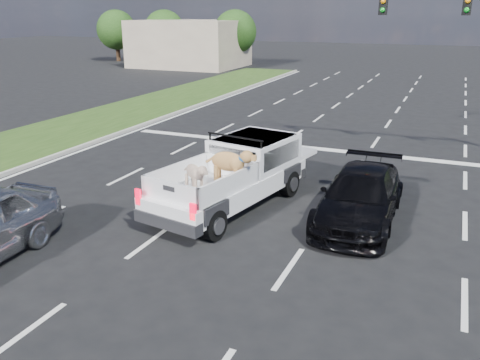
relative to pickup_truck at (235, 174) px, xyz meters
The scene contains 10 objects.
ground 3.23m from the pickup_truck, 74.92° to the right, with size 160.00×160.00×0.00m, color black.
road_markings 3.79m from the pickup_truck, 77.35° to the left, with size 17.75×60.00×0.01m.
grass_median_left 11.15m from the pickup_truck, 164.24° to the left, with size 5.00×60.00×0.10m, color #213C12.
curb_left 8.83m from the pickup_truck, 159.90° to the left, with size 0.15×60.00×0.14m, color #9A978D.
building_left 38.21m from the pickup_truck, 120.17° to the left, with size 10.00×8.00×4.40m, color tan.
tree_far_a 45.65m from the pickup_truck, 129.82° to the left, with size 4.20×4.20×5.40m.
tree_far_b 42.07m from the pickup_truck, 123.52° to the left, with size 4.20×4.20×5.40m.
tree_far_c 38.25m from the pickup_truck, 113.46° to the left, with size 4.20×4.20×5.40m.
pickup_truck is the anchor object (origin of this frame).
black_coupe 3.46m from the pickup_truck, ahead, with size 1.90×4.68×1.36m, color black.
Camera 1 is at (4.59, -9.41, 5.29)m, focal length 38.00 mm.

